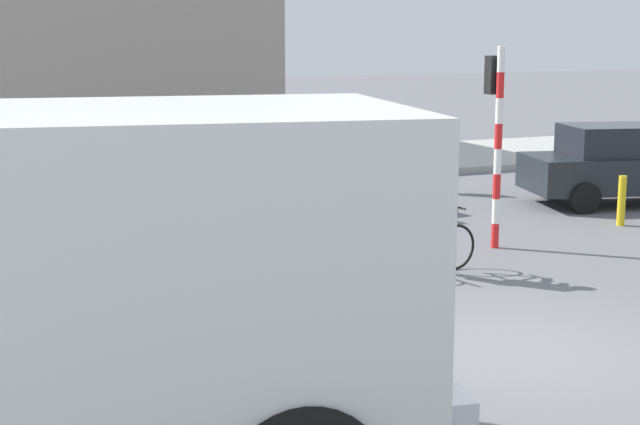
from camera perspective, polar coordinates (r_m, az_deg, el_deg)
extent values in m
plane|color=slate|center=(10.70, 11.12, -8.18)|extent=(120.00, 120.00, 0.00)
cube|color=#ADADA8|center=(23.33, -8.63, 2.37)|extent=(80.00, 5.00, 0.16)
cube|color=white|center=(7.07, -15.97, -3.05)|extent=(5.56, 3.39, 2.20)
cube|color=#2D3338|center=(7.43, -15.49, -11.92)|extent=(5.45, 3.33, 0.16)
cube|color=silver|center=(7.70, 5.21, -9.31)|extent=(0.66, 2.38, 0.36)
cube|color=black|center=(7.28, 4.28, 1.70)|extent=(0.50, 2.11, 0.70)
torus|color=black|center=(8.72, -4.37, -8.60)|extent=(1.13, 0.43, 1.10)
cylinder|color=black|center=(8.72, -4.37, -8.60)|extent=(0.54, 0.38, 0.50)
torus|color=black|center=(14.07, 8.07, -2.06)|extent=(0.68, 0.13, 0.68)
torus|color=black|center=(13.45, 4.57, -2.58)|extent=(0.68, 0.13, 0.68)
cylinder|color=black|center=(13.74, 7.00, 0.06)|extent=(0.60, 0.12, 0.09)
cylinder|color=black|center=(13.83, 7.18, -0.91)|extent=(0.51, 0.11, 0.57)
cylinder|color=black|center=(13.51, 5.29, -1.37)|extent=(0.44, 0.10, 0.57)
cylinder|color=black|center=(13.99, 8.03, -0.90)|extent=(0.10, 0.06, 0.59)
cylinder|color=black|center=(13.92, 7.98, 0.36)|extent=(0.09, 0.50, 0.03)
cube|color=black|center=(13.57, 6.00, -0.16)|extent=(0.25, 0.15, 0.06)
cube|color=gold|center=(13.54, 6.20, 1.23)|extent=(0.33, 0.35, 0.59)
sphere|color=tan|center=(13.52, 6.47, 2.93)|extent=(0.22, 0.22, 0.22)
cylinder|color=#2D334C|center=(13.74, 6.00, -1.00)|extent=(0.32, 0.16, 0.57)
cylinder|color=tan|center=(13.78, 6.47, 1.60)|extent=(0.50, 0.15, 0.29)
cylinder|color=#2D334C|center=(13.59, 6.51, -1.15)|extent=(0.32, 0.16, 0.57)
cylinder|color=tan|center=(13.53, 7.29, 1.41)|extent=(0.50, 0.15, 0.29)
cylinder|color=red|center=(15.65, 10.36, -1.35)|extent=(0.12, 0.12, 0.40)
cylinder|color=white|center=(15.57, 10.40, 0.08)|extent=(0.12, 0.12, 0.40)
cylinder|color=red|center=(15.50, 10.45, 1.54)|extent=(0.12, 0.12, 0.40)
cylinder|color=white|center=(15.45, 10.50, 3.00)|extent=(0.12, 0.12, 0.40)
cylinder|color=red|center=(15.40, 10.56, 4.48)|extent=(0.12, 0.12, 0.40)
cylinder|color=white|center=(15.36, 10.61, 5.96)|extent=(0.12, 0.12, 0.40)
cylinder|color=red|center=(15.33, 10.66, 7.45)|extent=(0.12, 0.12, 0.40)
cylinder|color=white|center=(15.32, 10.71, 8.94)|extent=(0.12, 0.12, 0.40)
cube|color=black|center=(15.48, 10.30, 8.05)|extent=(0.24, 0.20, 0.60)
sphere|color=orange|center=(15.58, 10.06, 8.07)|extent=(0.14, 0.14, 0.14)
cube|color=#1E2328|center=(18.07, -1.68, 1.89)|extent=(4.21, 2.27, 0.70)
cube|color=black|center=(17.91, -2.10, 3.90)|extent=(2.39, 1.75, 0.60)
cylinder|color=black|center=(19.48, 0.23, 1.49)|extent=(0.62, 0.27, 0.60)
cylinder|color=black|center=(18.08, 3.09, 0.75)|extent=(0.62, 0.27, 0.60)
cylinder|color=black|center=(18.31, -6.37, 0.83)|extent=(0.62, 0.27, 0.60)
cylinder|color=black|center=(16.81, -3.87, -0.02)|extent=(0.62, 0.27, 0.60)
cube|color=#1E2328|center=(20.15, 17.74, 2.30)|extent=(4.30, 2.63, 0.70)
cube|color=black|center=(20.00, 17.46, 4.13)|extent=(2.49, 1.94, 0.60)
cylinder|color=black|center=(20.45, 13.51, 1.64)|extent=(0.63, 0.32, 0.60)
cylinder|color=black|center=(18.91, 15.46, 0.82)|extent=(0.63, 0.32, 0.60)
cylinder|color=#2D334C|center=(20.84, 5.58, 2.40)|extent=(0.22, 0.22, 0.85)
cube|color=#D13838|center=(20.75, 5.62, 4.33)|extent=(0.34, 0.22, 0.56)
sphere|color=brown|center=(20.71, 5.64, 5.40)|extent=(0.20, 0.20, 0.20)
cylinder|color=gold|center=(17.94, 17.48, 0.67)|extent=(0.14, 0.14, 0.90)
cube|color=#9E9389|center=(28.77, -15.26, 9.03)|extent=(11.13, 7.11, 5.51)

